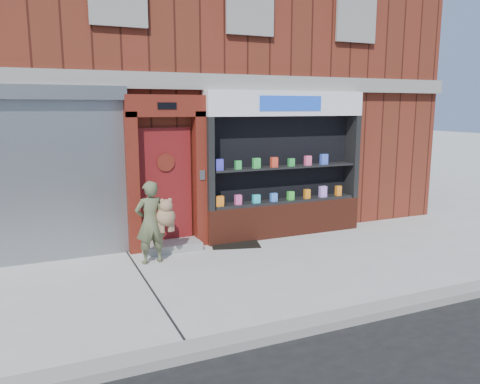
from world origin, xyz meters
TOP-DOWN VIEW (x-y plane):
  - ground at (0.00, 0.00)m, footprint 80.00×80.00m
  - curb at (0.00, -2.15)m, footprint 60.00×0.30m
  - building at (-0.00, 5.99)m, footprint 12.00×8.16m
  - shutter_bay at (-3.00, 1.93)m, footprint 3.10×0.30m
  - red_door_bay at (-0.75, 1.86)m, footprint 1.52×0.58m
  - pharmacy_bay at (1.75, 1.81)m, footprint 3.50×0.41m
  - woman at (-1.21, 1.11)m, footprint 0.71×0.40m
  - doormat at (0.51, 1.55)m, footprint 1.07×0.88m

SIDE VIEW (x-z plane):
  - ground at x=0.00m, z-range 0.00..0.00m
  - doormat at x=0.51m, z-range 0.00..0.02m
  - curb at x=0.00m, z-range 0.00..0.12m
  - woman at x=-1.21m, z-range 0.02..1.47m
  - pharmacy_bay at x=1.75m, z-range -0.13..2.87m
  - red_door_bay at x=-0.75m, z-range 0.01..2.91m
  - shutter_bay at x=-3.00m, z-range 0.20..3.24m
  - building at x=0.00m, z-range 0.00..8.00m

